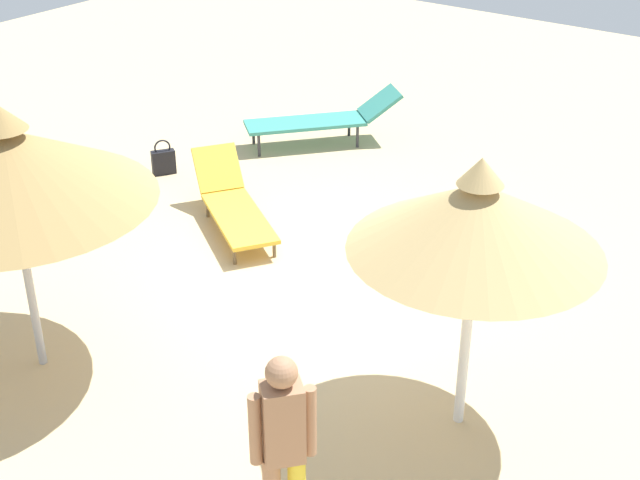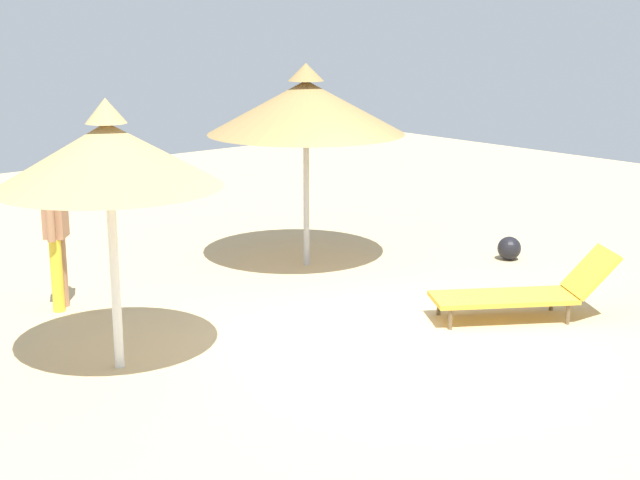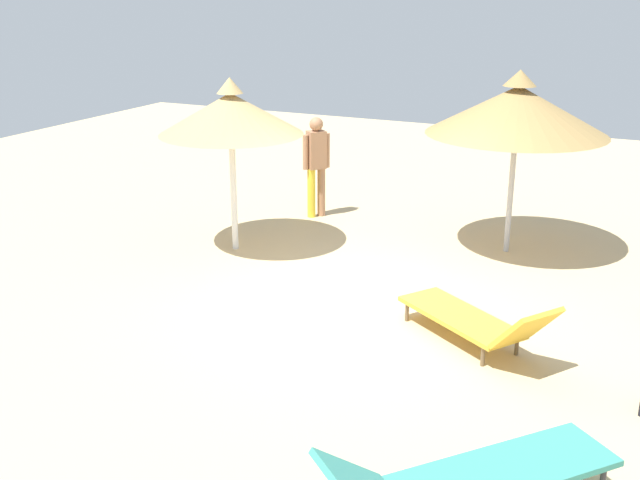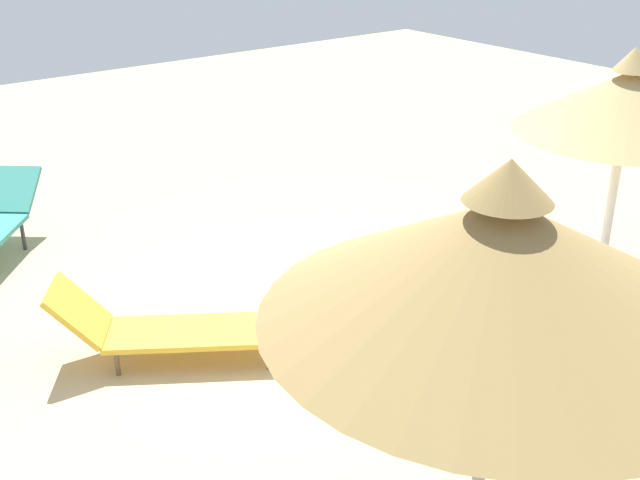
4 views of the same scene
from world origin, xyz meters
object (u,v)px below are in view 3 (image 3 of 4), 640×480
(lounge_chair_edge, at_px, (469,476))
(person_standing_center, at_px, (316,161))
(parasol_umbrella_near_right, at_px, (231,114))
(parasol_umbrella_far_right, at_px, (518,110))
(lounge_chair_near_left, at_px, (477,320))

(lounge_chair_edge, distance_m, person_standing_center, 7.72)
(lounge_chair_edge, relative_size, person_standing_center, 1.28)
(parasol_umbrella_near_right, relative_size, person_standing_center, 1.50)
(parasol_umbrella_far_right, height_order, parasol_umbrella_near_right, parasol_umbrella_far_right)
(lounge_chair_edge, bearing_deg, parasol_umbrella_near_right, -43.52)
(lounge_chair_edge, height_order, person_standing_center, person_standing_center)
(parasol_umbrella_near_right, bearing_deg, lounge_chair_near_left, 158.09)
(parasol_umbrella_near_right, height_order, person_standing_center, parasol_umbrella_near_right)
(parasol_umbrella_near_right, relative_size, lounge_chair_near_left, 1.28)
(parasol_umbrella_far_right, relative_size, lounge_chair_near_left, 1.34)
(parasol_umbrella_far_right, relative_size, lounge_chair_edge, 1.23)
(parasol_umbrella_near_right, distance_m, lounge_chair_edge, 6.61)
(parasol_umbrella_far_right, xyz_separation_m, parasol_umbrella_near_right, (3.59, 1.60, -0.07))
(parasol_umbrella_far_right, xyz_separation_m, lounge_chair_near_left, (-0.39, 3.20, -1.73))
(lounge_chair_near_left, distance_m, person_standing_center, 5.13)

